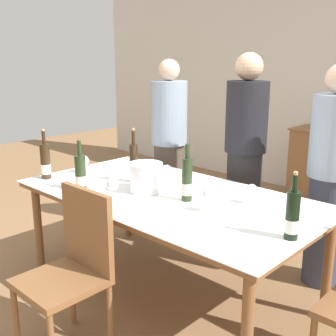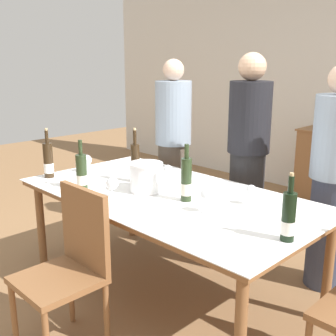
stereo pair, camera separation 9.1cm
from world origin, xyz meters
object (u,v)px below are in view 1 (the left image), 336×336
object	(u,v)px
wine_glass_3	(252,191)
chair_near_front	(73,262)
wine_glass_0	(166,171)
person_guest_right	(331,179)
wine_bottle_2	(292,216)
wine_bottle_3	(134,164)
wine_glass_1	(83,161)
wine_glass_5	(112,185)
person_host	(169,148)
wine_bottle_4	(187,180)
wine_glass_2	(156,168)
dining_table	(168,202)
ice_bucket	(146,177)
person_guest_left	(245,159)
wine_bottle_0	(81,173)
wine_bottle_1	(45,162)
wine_glass_4	(209,196)

from	to	relation	value
wine_glass_3	chair_near_front	xyz separation A→B (m)	(-0.50, -0.99, -0.29)
wine_glass_0	person_guest_right	distance (m)	1.16
wine_bottle_2	wine_glass_3	distance (m)	0.54
wine_bottle_3	wine_glass_1	size ratio (longest dim) A/B	2.83
wine_glass_5	person_host	size ratio (longest dim) A/B	0.08
wine_glass_3	person_guest_right	size ratio (longest dim) A/B	0.08
wine_bottle_4	wine_glass_2	bearing A→B (deg)	156.92
wine_bottle_2	wine_glass_2	bearing A→B (deg)	166.84
dining_table	person_guest_right	distance (m)	1.16
wine_glass_2	ice_bucket	bearing A→B (deg)	-57.75
wine_glass_2	person_host	world-z (taller)	person_host
person_guest_left	wine_glass_5	bearing A→B (deg)	-102.41
wine_bottle_0	chair_near_front	xyz separation A→B (m)	(0.51, -0.43, -0.33)
chair_near_front	person_guest_left	bearing A→B (deg)	88.69
wine_bottle_0	wine_bottle_4	distance (m)	0.76
dining_table	wine_glass_2	distance (m)	0.39
wine_bottle_1	wine_bottle_4	bearing A→B (deg)	17.26
wine_glass_2	person_guest_right	distance (m)	1.25
wine_bottle_0	person_guest_right	world-z (taller)	person_guest_right
wine_bottle_2	person_host	xyz separation A→B (m)	(-1.72, 0.93, -0.05)
wine_bottle_0	wine_bottle_2	distance (m)	1.47
wine_bottle_4	chair_near_front	size ratio (longest dim) A/B	0.40
wine_bottle_0	person_host	world-z (taller)	person_host
wine_bottle_3	wine_glass_2	distance (m)	0.18
ice_bucket	wine_bottle_4	bearing A→B (deg)	9.06
wine_glass_3	wine_glass_4	size ratio (longest dim) A/B	0.88
wine_glass_0	person_guest_left	bearing A→B (deg)	70.41
wine_bottle_2	wine_bottle_3	xyz separation A→B (m)	(-1.33, 0.13, 0.02)
wine_bottle_1	person_guest_left	xyz separation A→B (m)	(0.98, 1.20, -0.02)
wine_bottle_4	wine_glass_1	bearing A→B (deg)	-177.08
wine_bottle_1	wine_glass_3	distance (m)	1.56
dining_table	wine_bottle_1	bearing A→B (deg)	-158.87
wine_glass_0	wine_glass_3	distance (m)	0.70
wine_bottle_0	wine_glass_3	bearing A→B (deg)	29.11
chair_near_front	dining_table	bearing A→B (deg)	90.94
dining_table	person_host	xyz separation A→B (m)	(-0.77, 0.83, 0.13)
person_guest_right	chair_near_front	bearing A→B (deg)	-113.58
wine_glass_2	wine_glass_3	world-z (taller)	wine_glass_3
wine_glass_1	dining_table	bearing A→B (deg)	4.49
dining_table	wine_glass_0	size ratio (longest dim) A/B	15.34
wine_glass_5	chair_near_front	distance (m)	0.60
wine_bottle_0	wine_glass_4	bearing A→B (deg)	16.46
ice_bucket	wine_glass_5	bearing A→B (deg)	-103.46
person_guest_right	wine_bottle_1	bearing A→B (deg)	-143.35
wine_bottle_2	wine_glass_5	distance (m)	1.17
wine_glass_1	chair_near_front	world-z (taller)	chair_near_front
dining_table	wine_glass_5	world-z (taller)	wine_glass_5
person_guest_left	wine_glass_0	bearing A→B (deg)	-109.59
wine_bottle_4	wine_glass_1	xyz separation A→B (m)	(-1.04, -0.05, -0.04)
wine_glass_5	person_host	distance (m)	1.27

